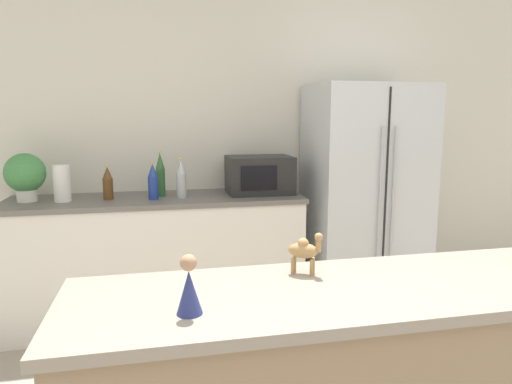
{
  "coord_description": "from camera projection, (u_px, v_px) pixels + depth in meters",
  "views": [
    {
      "loc": [
        -0.52,
        -0.92,
        1.5
      ],
      "look_at": [
        -0.03,
        1.39,
        1.11
      ],
      "focal_mm": 32.0,
      "sensor_mm": 36.0,
      "label": 1
    }
  ],
  "objects": [
    {
      "name": "wise_man_figurine_blue",
      "position": [
        189.0,
        289.0,
        1.25
      ],
      "size": [
        0.07,
        0.07,
        0.17
      ],
      "color": "navy",
      "rests_on": "bar_counter"
    },
    {
      "name": "paper_towel_roll",
      "position": [
        62.0,
        183.0,
        3.1
      ],
      "size": [
        0.11,
        0.11,
        0.25
      ],
      "color": "white",
      "rests_on": "back_counter"
    },
    {
      "name": "wall_back",
      "position": [
        225.0,
        145.0,
        3.66
      ],
      "size": [
        8.0,
        0.06,
        2.55
      ],
      "color": "silver",
      "rests_on": "ground_plane"
    },
    {
      "name": "back_bottle_3",
      "position": [
        181.0,
        179.0,
        3.24
      ],
      "size": [
        0.07,
        0.07,
        0.28
      ],
      "color": "#B2B7BC",
      "rests_on": "back_counter"
    },
    {
      "name": "camel_figurine",
      "position": [
        305.0,
        250.0,
        1.57
      ],
      "size": [
        0.12,
        0.1,
        0.15
      ],
      "color": "#A87F4C",
      "rests_on": "bar_counter"
    },
    {
      "name": "back_bottle_2",
      "position": [
        153.0,
        182.0,
        3.18
      ],
      "size": [
        0.07,
        0.07,
        0.26
      ],
      "color": "navy",
      "rests_on": "back_counter"
    },
    {
      "name": "potted_plant",
      "position": [
        25.0,
        175.0,
        3.09
      ],
      "size": [
        0.27,
        0.27,
        0.33
      ],
      "color": "silver",
      "rests_on": "back_counter"
    },
    {
      "name": "back_bottle_1",
      "position": [
        160.0,
        175.0,
        3.31
      ],
      "size": [
        0.07,
        0.07,
        0.33
      ],
      "color": "#2D6033",
      "rests_on": "back_counter"
    },
    {
      "name": "microwave",
      "position": [
        259.0,
        175.0,
        3.44
      ],
      "size": [
        0.48,
        0.37,
        0.28
      ],
      "color": "black",
      "rests_on": "back_counter"
    },
    {
      "name": "back_counter",
      "position": [
        159.0,
        259.0,
        3.36
      ],
      "size": [
        2.09,
        0.63,
        0.92
      ],
      "color": "silver",
      "rests_on": "ground_plane"
    },
    {
      "name": "refrigerator",
      "position": [
        364.0,
        198.0,
        3.57
      ],
      "size": [
        0.86,
        0.7,
        1.74
      ],
      "color": "silver",
      "rests_on": "ground_plane"
    },
    {
      "name": "back_bottle_0",
      "position": [
        108.0,
        183.0,
        3.18
      ],
      "size": [
        0.07,
        0.07,
        0.24
      ],
      "color": "brown",
      "rests_on": "back_counter"
    }
  ]
}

